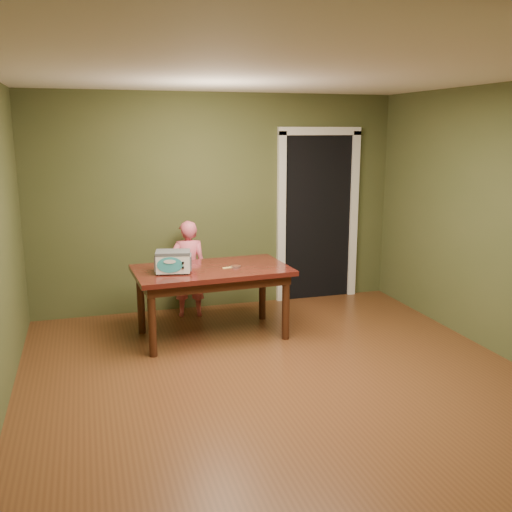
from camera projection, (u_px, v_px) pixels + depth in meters
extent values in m
plane|color=#5B321A|center=(287.00, 389.00, 4.87)|extent=(5.00, 5.00, 0.00)
cube|color=#474B28|center=(219.00, 203.00, 6.93)|extent=(4.50, 0.02, 2.60)
cube|color=#474B28|center=(506.00, 353.00, 2.25)|extent=(4.50, 0.02, 2.60)
cube|color=white|center=(291.00, 71.00, 4.31)|extent=(4.50, 5.00, 0.02)
cube|color=black|center=(308.00, 215.00, 7.63)|extent=(0.90, 0.60, 2.10)
cube|color=black|center=(318.00, 218.00, 7.33)|extent=(0.90, 0.02, 2.10)
cube|color=white|center=(281.00, 220.00, 7.18)|extent=(0.10, 0.06, 2.20)
cube|color=white|center=(353.00, 217.00, 7.46)|extent=(0.10, 0.06, 2.20)
cube|color=white|center=(320.00, 131.00, 7.08)|extent=(1.10, 0.06, 0.10)
cube|color=#360F0C|center=(212.00, 270.00, 5.97)|extent=(1.65, 0.99, 0.05)
cube|color=#34190D|center=(212.00, 277.00, 5.99)|extent=(1.52, 0.86, 0.10)
cylinder|color=#34190D|center=(152.00, 322.00, 5.50)|extent=(0.08, 0.08, 0.70)
cylinder|color=#34190D|center=(141.00, 302.00, 6.14)|extent=(0.08, 0.08, 0.70)
cylinder|color=#34190D|center=(286.00, 307.00, 5.96)|extent=(0.08, 0.08, 0.70)
cylinder|color=#34190D|center=(262.00, 290.00, 6.61)|extent=(0.08, 0.08, 0.70)
cylinder|color=#4C4F54|center=(159.00, 275.00, 5.66)|extent=(0.02, 0.02, 0.01)
cylinder|color=#4C4F54|center=(160.00, 270.00, 5.84)|extent=(0.02, 0.02, 0.01)
cylinder|color=#4C4F54|center=(187.00, 274.00, 5.69)|extent=(0.02, 0.02, 0.01)
cylinder|color=#4C4F54|center=(188.00, 270.00, 5.87)|extent=(0.02, 0.02, 0.01)
cube|color=white|center=(173.00, 262.00, 5.74)|extent=(0.37, 0.30, 0.19)
cube|color=#4C4F54|center=(173.00, 252.00, 5.72)|extent=(0.38, 0.31, 0.03)
cube|color=#4C4F54|center=(156.00, 263.00, 5.73)|extent=(0.06, 0.21, 0.15)
cube|color=#4C4F54|center=(191.00, 262.00, 5.76)|extent=(0.06, 0.21, 0.15)
ellipsoid|color=teal|center=(170.00, 265.00, 5.62)|extent=(0.25, 0.06, 0.16)
cylinder|color=black|center=(183.00, 263.00, 5.63)|extent=(0.02, 0.02, 0.02)
cylinder|color=black|center=(183.00, 267.00, 5.64)|extent=(0.02, 0.01, 0.02)
cylinder|color=silver|center=(236.00, 267.00, 5.98)|extent=(0.10, 0.10, 0.02)
cylinder|color=#462517|center=(236.00, 266.00, 5.97)|extent=(0.09, 0.09, 0.01)
cube|color=#F0D968|center=(230.00, 267.00, 5.98)|extent=(0.18, 0.07, 0.01)
imported|color=#EE627B|center=(189.00, 269.00, 6.68)|extent=(0.45, 0.33, 1.14)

